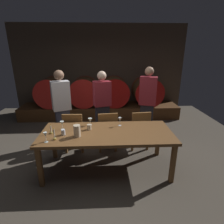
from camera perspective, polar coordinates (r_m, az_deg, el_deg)
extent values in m
plane|color=#4C443A|center=(3.66, -4.56, -15.66)|extent=(7.29, 7.29, 0.00)
cube|color=#473A2D|center=(6.21, -4.05, 13.12)|extent=(5.61, 0.24, 2.90)
cube|color=#4C2D16|center=(5.93, -3.88, 0.44)|extent=(5.05, 0.90, 0.40)
cylinder|color=#513319|center=(5.99, -18.72, 6.04)|extent=(0.89, 0.75, 0.89)
cylinder|color=#B21C16|center=(5.62, -19.76, 5.14)|extent=(0.90, 0.03, 0.90)
cylinder|color=#B21C16|center=(6.36, -17.80, 6.83)|extent=(0.90, 0.03, 0.90)
cylinder|color=#2D2D33|center=(5.99, -18.72, 6.04)|extent=(0.89, 0.04, 0.89)
cylinder|color=#513319|center=(5.79, -8.80, 6.40)|extent=(0.89, 0.75, 0.89)
cylinder|color=#B21C16|center=(5.41, -9.21, 5.51)|extent=(0.90, 0.03, 0.90)
cylinder|color=#B21C16|center=(6.17, -8.44, 7.19)|extent=(0.90, 0.03, 0.90)
cylinder|color=#2D2D33|center=(5.79, -8.80, 6.40)|extent=(0.89, 0.04, 0.89)
cylinder|color=brown|center=(5.77, 0.75, 6.57)|extent=(0.89, 0.75, 0.89)
cylinder|color=maroon|center=(5.39, 1.00, 5.69)|extent=(0.90, 0.03, 0.90)
cylinder|color=maroon|center=(6.15, 0.54, 7.35)|extent=(0.90, 0.03, 0.90)
cylinder|color=#2D2D33|center=(5.77, 0.75, 6.57)|extent=(0.89, 0.04, 0.89)
cylinder|color=brown|center=(5.92, 11.18, 6.55)|extent=(0.89, 0.75, 0.89)
cylinder|color=maroon|center=(5.56, 12.10, 5.68)|extent=(0.90, 0.03, 0.90)
cylinder|color=maroon|center=(6.30, 10.36, 7.32)|extent=(0.90, 0.03, 0.90)
cylinder|color=#2D2D33|center=(5.92, 11.18, 6.55)|extent=(0.89, 0.04, 0.89)
cube|color=brown|center=(3.12, -1.69, -6.79)|extent=(2.27, 0.95, 0.05)
cube|color=brown|center=(3.13, -22.05, -16.16)|extent=(0.07, 0.07, 0.69)
cube|color=brown|center=(3.15, 18.87, -15.42)|extent=(0.07, 0.07, 0.69)
cube|color=brown|center=(3.80, -18.11, -9.14)|extent=(0.07, 0.07, 0.69)
cube|color=brown|center=(3.82, 14.49, -8.60)|extent=(0.07, 0.07, 0.69)
cube|color=brown|center=(3.96, -11.80, -5.88)|extent=(0.41, 0.41, 0.04)
cube|color=brown|center=(3.70, -12.54, -3.81)|extent=(0.40, 0.05, 0.42)
cube|color=brown|center=(4.18, -8.85, -7.80)|extent=(0.05, 0.05, 0.42)
cube|color=brown|center=(4.24, -13.44, -7.71)|extent=(0.05, 0.05, 0.42)
cube|color=brown|center=(3.88, -9.53, -10.05)|extent=(0.05, 0.05, 0.42)
cube|color=brown|center=(3.95, -14.48, -9.90)|extent=(0.05, 0.05, 0.42)
cube|color=brown|center=(3.92, -1.61, -5.73)|extent=(0.44, 0.44, 0.04)
cube|color=brown|center=(3.66, -1.30, -3.62)|extent=(0.40, 0.08, 0.42)
cube|color=brown|center=(4.19, 0.46, -7.49)|extent=(0.05, 0.05, 0.42)
cube|color=brown|center=(4.15, -4.22, -7.78)|extent=(0.05, 0.05, 0.42)
cube|color=brown|center=(3.89, 1.25, -9.69)|extent=(0.05, 0.05, 0.42)
cube|color=brown|center=(3.85, -3.81, -10.03)|extent=(0.05, 0.05, 0.42)
cube|color=brown|center=(4.02, 8.41, -5.28)|extent=(0.44, 0.44, 0.04)
cube|color=brown|center=(3.77, 9.35, -3.19)|extent=(0.40, 0.08, 0.42)
cube|color=brown|center=(4.31, 9.82, -6.99)|extent=(0.05, 0.05, 0.42)
cube|color=brown|center=(4.22, 5.38, -7.36)|extent=(0.05, 0.05, 0.42)
cube|color=brown|center=(4.02, 11.29, -9.06)|extent=(0.05, 0.05, 0.42)
cube|color=brown|center=(3.93, 6.54, -9.51)|extent=(0.05, 0.05, 0.42)
cube|color=#33384C|center=(4.29, -15.19, -4.49)|extent=(0.35, 0.30, 0.83)
cube|color=silver|center=(4.07, -16.07, 5.03)|extent=(0.44, 0.37, 0.63)
sphere|color=#8C664C|center=(3.99, -16.66, 11.24)|extent=(0.22, 0.22, 0.22)
cube|color=black|center=(4.33, -3.04, -3.39)|extent=(0.34, 0.28, 0.87)
cube|color=maroon|center=(4.11, -3.21, 5.89)|extent=(0.43, 0.34, 0.57)
sphere|color=beige|center=(4.04, -3.32, 11.51)|extent=(0.21, 0.21, 0.21)
cube|color=black|center=(4.39, 10.82, -3.16)|extent=(0.34, 0.28, 0.90)
cube|color=maroon|center=(4.17, 11.46, 6.65)|extent=(0.43, 0.34, 0.64)
sphere|color=tan|center=(4.10, 11.87, 12.63)|extent=(0.20, 0.20, 0.20)
cylinder|color=olive|center=(3.22, -18.84, -6.33)|extent=(0.05, 0.05, 0.02)
cylinder|color=#EDE5CC|center=(3.19, -18.98, -5.10)|extent=(0.02, 0.02, 0.13)
cone|color=yellow|center=(3.16, -19.12, -3.86)|extent=(0.01, 0.01, 0.02)
cylinder|color=olive|center=(2.99, -17.83, -8.19)|extent=(0.05, 0.05, 0.02)
cylinder|color=#EDE5CC|center=(2.95, -18.01, -6.58)|extent=(0.02, 0.02, 0.16)
cone|color=yellow|center=(2.92, -18.20, -4.94)|extent=(0.01, 0.01, 0.02)
cylinder|color=beige|center=(2.97, -11.15, -5.94)|extent=(0.11, 0.11, 0.20)
cylinder|color=silver|center=(2.96, -20.27, -8.96)|extent=(0.06, 0.06, 0.00)
cylinder|color=silver|center=(2.94, -20.37, -8.19)|extent=(0.01, 0.01, 0.09)
cone|color=silver|center=(2.91, -20.55, -6.78)|extent=(0.06, 0.06, 0.08)
cylinder|color=silver|center=(3.33, -15.52, -5.34)|extent=(0.06, 0.06, 0.00)
cylinder|color=silver|center=(3.31, -15.58, -4.71)|extent=(0.01, 0.01, 0.08)
cone|color=silver|center=(3.28, -15.70, -3.48)|extent=(0.07, 0.07, 0.08)
cylinder|color=silver|center=(3.42, -6.95, -4.08)|extent=(0.06, 0.06, 0.00)
cylinder|color=silver|center=(3.41, -6.98, -3.58)|extent=(0.01, 0.01, 0.06)
cone|color=silver|center=(3.38, -7.02, -2.54)|extent=(0.08, 0.08, 0.07)
cylinder|color=white|center=(3.37, 2.51, -4.32)|extent=(0.06, 0.06, 0.00)
cylinder|color=white|center=(3.35, 2.52, -3.58)|extent=(0.01, 0.01, 0.09)
cone|color=white|center=(3.32, 2.54, -2.33)|extent=(0.06, 0.06, 0.07)
cylinder|color=silver|center=(3.10, -15.32, -6.27)|extent=(0.07, 0.07, 0.09)
cylinder|color=beige|center=(3.21, -7.32, -4.77)|extent=(0.07, 0.07, 0.10)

